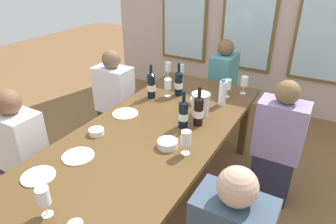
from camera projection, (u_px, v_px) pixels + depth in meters
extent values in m
plane|color=brown|center=(155.00, 202.00, 2.66)|extent=(12.00, 12.00, 0.00)
cube|color=brown|center=(334.00, 4.00, 3.41)|extent=(0.72, 0.03, 1.88)
cube|color=silver|center=(334.00, 4.00, 3.40)|extent=(0.64, 0.01, 1.80)
cube|color=brown|center=(153.00, 132.00, 2.33)|extent=(1.04, 2.41, 0.04)
cube|color=brown|center=(174.00, 107.00, 3.54)|extent=(0.07, 0.07, 0.70)
cube|color=brown|center=(244.00, 125.00, 3.16)|extent=(0.07, 0.07, 0.70)
cylinder|color=white|center=(125.00, 114.00, 2.54)|extent=(0.22, 0.22, 0.01)
cylinder|color=white|center=(78.00, 156.00, 2.00)|extent=(0.21, 0.21, 0.01)
cylinder|color=white|center=(38.00, 176.00, 1.82)|extent=(0.20, 0.20, 0.01)
cylinder|color=silver|center=(200.00, 105.00, 2.51)|extent=(0.14, 0.14, 0.17)
cylinder|color=silver|center=(201.00, 95.00, 2.46)|extent=(0.16, 0.16, 0.02)
cylinder|color=black|center=(179.00, 84.00, 2.85)|extent=(0.08, 0.07, 0.22)
cone|color=black|center=(179.00, 72.00, 2.80)|extent=(0.08, 0.07, 0.02)
cylinder|color=black|center=(179.00, 67.00, 2.77)|extent=(0.03, 0.03, 0.08)
cylinder|color=silver|center=(179.00, 85.00, 2.86)|extent=(0.08, 0.08, 0.06)
cylinder|color=black|center=(183.00, 115.00, 2.31)|extent=(0.08, 0.08, 0.20)
cone|color=black|center=(184.00, 102.00, 2.26)|extent=(0.08, 0.08, 0.02)
cylinder|color=black|center=(184.00, 96.00, 2.24)|extent=(0.03, 0.03, 0.08)
cylinder|color=white|center=(183.00, 116.00, 2.32)|extent=(0.08, 0.08, 0.06)
cylinder|color=black|center=(151.00, 86.00, 2.80)|extent=(0.07, 0.07, 0.22)
cone|color=black|center=(151.00, 74.00, 2.74)|extent=(0.07, 0.07, 0.02)
cylinder|color=black|center=(151.00, 69.00, 2.72)|extent=(0.03, 0.03, 0.08)
cylinder|color=white|center=(151.00, 88.00, 2.80)|extent=(0.08, 0.08, 0.06)
cylinder|color=black|center=(198.00, 112.00, 2.34)|extent=(0.07, 0.07, 0.22)
cone|color=black|center=(199.00, 98.00, 2.28)|extent=(0.07, 0.07, 0.02)
cylinder|color=black|center=(200.00, 92.00, 2.26)|extent=(0.03, 0.03, 0.08)
cylinder|color=white|center=(198.00, 113.00, 2.34)|extent=(0.08, 0.08, 0.06)
cylinder|color=white|center=(96.00, 132.00, 2.25)|extent=(0.11, 0.11, 0.04)
cylinder|color=white|center=(199.00, 101.00, 2.71)|extent=(0.15, 0.15, 0.05)
cylinder|color=white|center=(168.00, 144.00, 2.10)|extent=(0.14, 0.14, 0.05)
cylinder|color=white|center=(222.00, 93.00, 2.66)|extent=(0.06, 0.06, 0.22)
cylinder|color=blue|center=(224.00, 81.00, 2.61)|extent=(0.04, 0.04, 0.02)
cylinder|color=white|center=(168.00, 96.00, 2.87)|extent=(0.06, 0.06, 0.00)
cylinder|color=white|center=(168.00, 92.00, 2.85)|extent=(0.01, 0.01, 0.07)
cylinder|color=white|center=(168.00, 84.00, 2.81)|extent=(0.07, 0.07, 0.09)
cylinder|color=maroon|center=(168.00, 87.00, 2.83)|extent=(0.06, 0.06, 0.04)
cylinder|color=white|center=(243.00, 93.00, 2.93)|extent=(0.06, 0.06, 0.00)
cylinder|color=white|center=(243.00, 89.00, 2.91)|extent=(0.01, 0.01, 0.07)
cylinder|color=white|center=(244.00, 81.00, 2.87)|extent=(0.07, 0.07, 0.09)
cylinder|color=white|center=(226.00, 96.00, 2.86)|extent=(0.06, 0.06, 0.00)
cylinder|color=white|center=(227.00, 93.00, 2.85)|extent=(0.01, 0.01, 0.07)
cylinder|color=white|center=(228.00, 84.00, 2.81)|extent=(0.07, 0.07, 0.09)
cylinder|color=beige|center=(227.00, 87.00, 2.82)|extent=(0.06, 0.06, 0.04)
cylinder|color=white|center=(168.00, 77.00, 3.31)|extent=(0.06, 0.06, 0.00)
cylinder|color=white|center=(168.00, 74.00, 3.30)|extent=(0.01, 0.01, 0.07)
cylinder|color=white|center=(168.00, 67.00, 3.26)|extent=(0.07, 0.07, 0.09)
cylinder|color=white|center=(48.00, 214.00, 1.55)|extent=(0.06, 0.06, 0.00)
cylinder|color=white|center=(46.00, 209.00, 1.53)|extent=(0.01, 0.01, 0.07)
cylinder|color=white|center=(43.00, 196.00, 1.49)|extent=(0.07, 0.07, 0.09)
cylinder|color=#590C19|center=(44.00, 201.00, 1.51)|extent=(0.06, 0.06, 0.03)
cylinder|color=white|center=(186.00, 153.00, 2.04)|extent=(0.06, 0.06, 0.00)
cylinder|color=white|center=(186.00, 148.00, 2.02)|extent=(0.01, 0.01, 0.07)
cylinder|color=white|center=(186.00, 138.00, 1.98)|extent=(0.07, 0.07, 0.09)
cylinder|color=#590C19|center=(186.00, 141.00, 1.99)|extent=(0.06, 0.06, 0.04)
cylinder|color=white|center=(181.00, 80.00, 3.25)|extent=(0.06, 0.06, 0.00)
cylinder|color=white|center=(181.00, 76.00, 3.23)|extent=(0.01, 0.01, 0.07)
cylinder|color=white|center=(181.00, 69.00, 3.19)|extent=(0.07, 0.07, 0.09)
cylinder|color=#590C19|center=(181.00, 72.00, 3.21)|extent=(0.06, 0.06, 0.02)
cube|color=#323131|center=(117.00, 128.00, 3.36)|extent=(0.32, 0.24, 0.45)
cube|color=silver|center=(114.00, 89.00, 3.15)|extent=(0.38, 0.24, 0.48)
sphere|color=brown|center=(111.00, 59.00, 3.00)|extent=(0.19, 0.19, 0.19)
cube|color=#26263E|center=(271.00, 175.00, 2.63)|extent=(0.32, 0.24, 0.45)
cube|color=#8D7BAC|center=(280.00, 129.00, 2.42)|extent=(0.38, 0.24, 0.48)
sphere|color=brown|center=(288.00, 92.00, 2.27)|extent=(0.19, 0.19, 0.19)
cube|color=#2D2241|center=(31.00, 188.00, 2.48)|extent=(0.32, 0.24, 0.45)
cube|color=silver|center=(18.00, 141.00, 2.26)|extent=(0.38, 0.24, 0.48)
sphere|color=brown|center=(8.00, 102.00, 2.11)|extent=(0.19, 0.19, 0.19)
sphere|color=tan|center=(237.00, 187.00, 1.34)|extent=(0.19, 0.19, 0.19)
cube|color=#39342E|center=(220.00, 110.00, 3.75)|extent=(0.24, 0.32, 0.45)
cube|color=teal|center=(223.00, 75.00, 3.54)|extent=(0.24, 0.38, 0.48)
sphere|color=brown|center=(226.00, 48.00, 3.39)|extent=(0.19, 0.19, 0.19)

